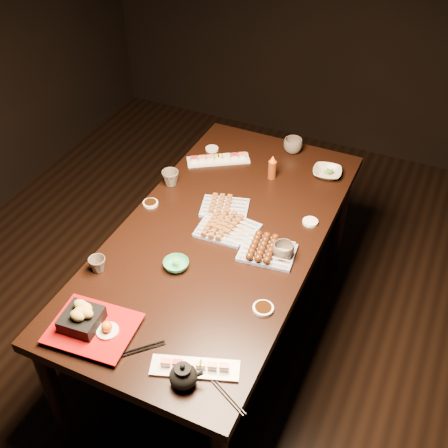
{
  "coord_description": "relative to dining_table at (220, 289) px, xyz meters",
  "views": [
    {
      "loc": [
        0.74,
        -1.43,
        2.47
      ],
      "look_at": [
        -0.1,
        0.38,
        0.77
      ],
      "focal_mm": 45.0,
      "sensor_mm": 36.0,
      "label": 1
    }
  ],
  "objects": [
    {
      "name": "teacup_mid_right",
      "position": [
        0.32,
        -0.03,
        0.41
      ],
      "size": [
        0.1,
        0.1,
        0.07
      ],
      "primitive_type": "imported",
      "rotation": [
        0.0,
        0.0,
        0.06
      ],
      "color": "#51483E",
      "rests_on": "dining_table"
    },
    {
      "name": "sauce_dish_west",
      "position": [
        -0.4,
        0.06,
        0.38
      ],
      "size": [
        0.09,
        0.09,
        0.01
      ],
      "primitive_type": "cylinder",
      "rotation": [
        0.0,
        0.0,
        0.3
      ],
      "color": "white",
      "rests_on": "dining_table"
    },
    {
      "name": "teacup_far_right",
      "position": [
        0.08,
        0.79,
        0.42
      ],
      "size": [
        0.12,
        0.12,
        0.08
      ],
      "primitive_type": "imported",
      "rotation": [
        0.0,
        0.0,
        -0.18
      ],
      "color": "#51483E",
      "rests_on": "dining_table"
    },
    {
      "name": "chopsticks_near",
      "position": [
        -0.01,
        -0.74,
        0.38
      ],
      "size": [
        0.19,
        0.19,
        0.01
      ],
      "primitive_type": null,
      "rotation": [
        0.0,
        0.0,
        0.8
      ],
      "color": "black",
      "rests_on": "dining_table"
    },
    {
      "name": "edamame_bowl_cream",
      "position": [
        0.32,
        0.66,
        0.39
      ],
      "size": [
        0.17,
        0.17,
        0.04
      ],
      "primitive_type": "imported",
      "rotation": [
        0.0,
        0.0,
        0.16
      ],
      "color": "beige",
      "rests_on": "dining_table"
    },
    {
      "name": "teacup_near_left",
      "position": [
        -0.37,
        -0.43,
        0.41
      ],
      "size": [
        0.09,
        0.09,
        0.07
      ],
      "primitive_type": "imported",
      "rotation": [
        0.0,
        0.0,
        0.3
      ],
      "color": "#51483E",
      "rests_on": "dining_table"
    },
    {
      "name": "teapot",
      "position": [
        0.22,
        -0.78,
        0.43
      ],
      "size": [
        0.16,
        0.16,
        0.1
      ],
      "primitive_type": null,
      "rotation": [
        0.0,
        0.0,
        0.48
      ],
      "color": "black",
      "rests_on": "dining_table"
    },
    {
      "name": "yakitori_plate_center",
      "position": [
        0.0,
        0.01,
        0.4
      ],
      "size": [
        0.23,
        0.17,
        0.06
      ],
      "primitive_type": null,
      "rotation": [
        0.0,
        0.0,
        0.05
      ],
      "color": "#828EB6",
      "rests_on": "dining_table"
    },
    {
      "name": "chopsticks_se",
      "position": [
        0.38,
        -0.76,
        0.38
      ],
      "size": [
        0.19,
        0.11,
        0.01
      ],
      "primitive_type": null,
      "rotation": [
        0.0,
        0.0,
        -0.47
      ],
      "color": "black",
      "rests_on": "dining_table"
    },
    {
      "name": "edamame_bowl_green",
      "position": [
        -0.08,
        -0.28,
        0.39
      ],
      "size": [
        0.14,
        0.14,
        0.03
      ],
      "primitive_type": "imported",
      "rotation": [
        0.0,
        0.0,
        0.24
      ],
      "color": "#339D63",
      "rests_on": "dining_table"
    },
    {
      "name": "condiment_bottle",
      "position": [
        0.06,
        0.52,
        0.44
      ],
      "size": [
        0.05,
        0.05,
        0.13
      ],
      "primitive_type": "cylinder",
      "rotation": [
        0.0,
        0.0,
        -0.26
      ],
      "color": "#63280D",
      "rests_on": "dining_table"
    },
    {
      "name": "dining_table",
      "position": [
        0.0,
        0.0,
        0.0
      ],
      "size": [
        1.01,
        1.85,
        0.75
      ],
      "primitive_type": "cube",
      "rotation": [
        0.0,
        0.0,
        0.06
      ],
      "color": "black",
      "rests_on": "ground"
    },
    {
      "name": "sushi_platter_near",
      "position": [
        0.23,
        -0.71,
        0.39
      ],
      "size": [
        0.34,
        0.19,
        0.04
      ],
      "primitive_type": null,
      "rotation": [
        0.0,
        0.0,
        0.34
      ],
      "color": "white",
      "rests_on": "dining_table"
    },
    {
      "name": "sauce_dish_nw",
      "position": [
        -0.34,
        0.63,
        0.38
      ],
      "size": [
        0.08,
        0.08,
        0.01
      ],
      "primitive_type": "cylinder",
      "rotation": [
        0.0,
        0.0,
        -0.18
      ],
      "color": "white",
      "rests_on": "dining_table"
    },
    {
      "name": "yakitori_plate_left",
      "position": [
        -0.05,
        0.18,
        0.4
      ],
      "size": [
        0.26,
        0.22,
        0.06
      ],
      "primitive_type": null,
      "rotation": [
        0.0,
        0.0,
        0.27
      ],
      "color": "#828EB6",
      "rests_on": "dining_table"
    },
    {
      "name": "tsukune_plate",
      "position": [
        0.25,
        -0.03,
        0.41
      ],
      "size": [
        0.26,
        0.2,
        0.06
      ],
      "primitive_type": null,
      "rotation": [
        0.0,
        0.0,
        0.12
      ],
      "color": "#828EB6",
      "rests_on": "dining_table"
    },
    {
      "name": "ground",
      "position": [
        0.1,
        -0.33,
        -0.38
      ],
      "size": [
        5.0,
        5.0,
        0.0
      ],
      "primitive_type": "plane",
      "color": "black",
      "rests_on": "ground"
    },
    {
      "name": "sushi_platter_far",
      "position": [
        -0.26,
        0.54,
        0.4
      ],
      "size": [
        0.33,
        0.26,
        0.04
      ],
      "primitive_type": null,
      "rotation": [
        0.0,
        0.0,
        3.71
      ],
      "color": "white",
      "rests_on": "dining_table"
    },
    {
      "name": "teacup_far_left",
      "position": [
        -0.39,
        0.24,
        0.42
      ],
      "size": [
        0.11,
        0.11,
        0.08
      ],
      "primitive_type": "imported",
      "rotation": [
        0.0,
        0.0,
        0.35
      ],
      "color": "#51483E",
      "rests_on": "dining_table"
    },
    {
      "name": "tempura_tray",
      "position": [
        -0.2,
        -0.72,
        0.43
      ],
      "size": [
        0.35,
        0.29,
        0.12
      ],
      "primitive_type": null,
      "rotation": [
        0.0,
        0.0,
        0.09
      ],
      "color": "black",
      "rests_on": "dining_table"
    },
    {
      "name": "yakitori_plate_right",
      "position": [
        0.03,
        0.06,
        0.41
      ],
      "size": [
        0.26,
        0.2,
        0.06
      ],
      "primitive_type": null,
      "rotation": [
        0.0,
        0.0,
        -0.12
      ],
      "color": "#828EB6",
      "rests_on": "dining_table"
    },
    {
      "name": "sauce_dish_se",
      "position": [
        0.35,
        -0.35,
        0.38
      ],
      "size": [
        0.1,
        0.1,
        0.01
      ],
      "primitive_type": "cylinder",
      "rotation": [
        0.0,
        0.0,
        -0.14
      ],
      "color": "white",
      "rests_on": "dining_table"
    },
    {
      "name": "sauce_dish_east",
      "position": [
        0.36,
        0.25,
        0.38
      ],
      "size": [
        0.09,
        0.09,
        0.01
      ],
      "primitive_type": "cylinder",
      "rotation": [
        0.0,
        0.0,
        -0.37
      ],
      "color": "white",
      "rests_on": "dining_table"
    }
  ]
}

